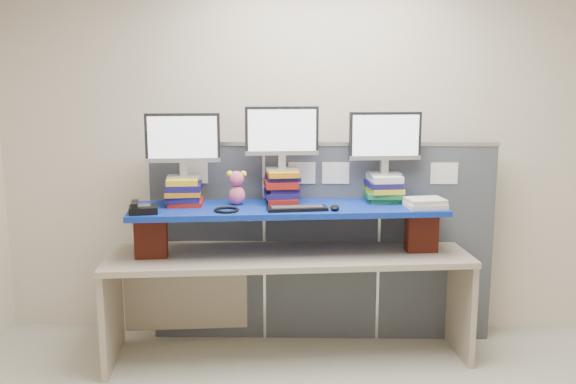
{
  "coord_description": "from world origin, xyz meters",
  "views": [
    {
      "loc": [
        -0.16,
        -2.94,
        2.02
      ],
      "look_at": [
        -0.25,
        1.46,
        1.21
      ],
      "focal_mm": 40.0,
      "sensor_mm": 36.0,
      "label": 1
    }
  ],
  "objects_px": {
    "monitor_left": "(183,141)",
    "keyboard": "(297,208)",
    "blue_board": "(288,209)",
    "desk": "(288,273)",
    "monitor_center": "(282,134)",
    "desk_phone": "(142,209)",
    "monitor_right": "(385,139)"
  },
  "relations": [
    {
      "from": "desk",
      "to": "desk_phone",
      "type": "xyz_separation_m",
      "value": [
        -0.97,
        -0.25,
        0.52
      ]
    },
    {
      "from": "monitor_left",
      "to": "desk_phone",
      "type": "relative_size",
      "value": 2.39
    },
    {
      "from": "monitor_left",
      "to": "keyboard",
      "type": "height_order",
      "value": "monitor_left"
    },
    {
      "from": "desk",
      "to": "desk_phone",
      "type": "bearing_deg",
      "value": -171.45
    },
    {
      "from": "blue_board",
      "to": "monitor_center",
      "type": "bearing_deg",
      "value": 105.84
    },
    {
      "from": "keyboard",
      "to": "blue_board",
      "type": "bearing_deg",
      "value": 106.23
    },
    {
      "from": "desk",
      "to": "monitor_center",
      "type": "distance_m",
      "value": 0.99
    },
    {
      "from": "monitor_left",
      "to": "desk_phone",
      "type": "height_order",
      "value": "monitor_left"
    },
    {
      "from": "blue_board",
      "to": "keyboard",
      "type": "bearing_deg",
      "value": -70.56
    },
    {
      "from": "desk_phone",
      "to": "monitor_left",
      "type": "bearing_deg",
      "value": 39.39
    },
    {
      "from": "monitor_center",
      "to": "monitor_left",
      "type": "bearing_deg",
      "value": -180.0
    },
    {
      "from": "monitor_center",
      "to": "desk_phone",
      "type": "height_order",
      "value": "monitor_center"
    },
    {
      "from": "monitor_center",
      "to": "desk_phone",
      "type": "distance_m",
      "value": 1.09
    },
    {
      "from": "desk",
      "to": "desk_phone",
      "type": "relative_size",
      "value": 11.98
    },
    {
      "from": "desk",
      "to": "monitor_right",
      "type": "xyz_separation_m",
      "value": [
        0.69,
        0.19,
        0.94
      ]
    },
    {
      "from": "keyboard",
      "to": "monitor_left",
      "type": "bearing_deg",
      "value": 158.16
    },
    {
      "from": "desk",
      "to": "monitor_right",
      "type": "relative_size",
      "value": 5.02
    },
    {
      "from": "desk",
      "to": "desk_phone",
      "type": "distance_m",
      "value": 1.12
    },
    {
      "from": "blue_board",
      "to": "desk_phone",
      "type": "xyz_separation_m",
      "value": [
        -0.97,
        -0.25,
        0.05
      ]
    },
    {
      "from": "blue_board",
      "to": "monitor_center",
      "type": "xyz_separation_m",
      "value": [
        -0.05,
        0.11,
        0.51
      ]
    },
    {
      "from": "monitor_left",
      "to": "keyboard",
      "type": "xyz_separation_m",
      "value": [
        0.8,
        -0.18,
        -0.44
      ]
    },
    {
      "from": "monitor_center",
      "to": "keyboard",
      "type": "height_order",
      "value": "monitor_center"
    },
    {
      "from": "blue_board",
      "to": "desk",
      "type": "bearing_deg",
      "value": -69.3
    },
    {
      "from": "monitor_right",
      "to": "keyboard",
      "type": "bearing_deg",
      "value": -158.23
    },
    {
      "from": "desk_phone",
      "to": "monitor_right",
      "type": "bearing_deg",
      "value": 2.44
    },
    {
      "from": "monitor_right",
      "to": "desk",
      "type": "bearing_deg",
      "value": -170.49
    },
    {
      "from": "monitor_center",
      "to": "monitor_right",
      "type": "bearing_deg",
      "value": 0.0
    },
    {
      "from": "monitor_right",
      "to": "blue_board",
      "type": "bearing_deg",
      "value": -170.49
    },
    {
      "from": "keyboard",
      "to": "desk",
      "type": "bearing_deg",
      "value": 106.23
    },
    {
      "from": "monitor_left",
      "to": "keyboard",
      "type": "distance_m",
      "value": 0.93
    },
    {
      "from": "desk",
      "to": "keyboard",
      "type": "xyz_separation_m",
      "value": [
        0.07,
        -0.14,
        0.5
      ]
    },
    {
      "from": "monitor_left",
      "to": "monitor_right",
      "type": "height_order",
      "value": "monitor_right"
    }
  ]
}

